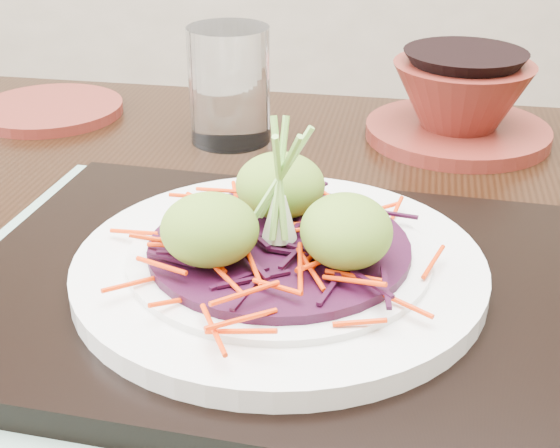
{
  "coord_description": "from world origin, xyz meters",
  "views": [
    {
      "loc": [
        -0.08,
        -0.54,
        1.0
      ],
      "look_at": [
        -0.09,
        -0.09,
        0.77
      ],
      "focal_mm": 50.0,
      "sensor_mm": 36.0,
      "label": 1
    }
  ],
  "objects_px": {
    "white_plate": "(279,265)",
    "terracotta_bowl_set": "(460,105)",
    "terracotta_side_plate": "(50,109)",
    "water_glass": "(229,85)",
    "dining_table": "(340,363)",
    "serving_tray": "(279,289)"
  },
  "relations": [
    {
      "from": "dining_table",
      "to": "terracotta_side_plate",
      "type": "xyz_separation_m",
      "value": [
        -0.3,
        0.31,
        0.1
      ]
    },
    {
      "from": "white_plate",
      "to": "terracotta_bowl_set",
      "type": "bearing_deg",
      "value": 61.13
    },
    {
      "from": "dining_table",
      "to": "serving_tray",
      "type": "bearing_deg",
      "value": -116.72
    },
    {
      "from": "white_plate",
      "to": "serving_tray",
      "type": "bearing_deg",
      "value": 0.0
    },
    {
      "from": "white_plate",
      "to": "terracotta_side_plate",
      "type": "height_order",
      "value": "white_plate"
    },
    {
      "from": "terracotta_side_plate",
      "to": "water_glass",
      "type": "bearing_deg",
      "value": -19.72
    },
    {
      "from": "terracotta_side_plate",
      "to": "water_glass",
      "type": "height_order",
      "value": "water_glass"
    },
    {
      "from": "serving_tray",
      "to": "water_glass",
      "type": "relative_size",
      "value": 3.58
    },
    {
      "from": "water_glass",
      "to": "terracotta_bowl_set",
      "type": "bearing_deg",
      "value": 2.29
    },
    {
      "from": "dining_table",
      "to": "white_plate",
      "type": "distance_m",
      "value": 0.15
    },
    {
      "from": "dining_table",
      "to": "white_plate",
      "type": "bearing_deg",
      "value": -116.72
    },
    {
      "from": "dining_table",
      "to": "terracotta_side_plate",
      "type": "distance_m",
      "value": 0.45
    },
    {
      "from": "water_glass",
      "to": "dining_table",
      "type": "bearing_deg",
      "value": -66.95
    },
    {
      "from": "terracotta_side_plate",
      "to": "water_glass",
      "type": "xyz_separation_m",
      "value": [
        0.2,
        -0.07,
        0.05
      ]
    },
    {
      "from": "serving_tray",
      "to": "terracotta_bowl_set",
      "type": "height_order",
      "value": "terracotta_bowl_set"
    },
    {
      "from": "serving_tray",
      "to": "water_glass",
      "type": "distance_m",
      "value": 0.31
    },
    {
      "from": "dining_table",
      "to": "serving_tray",
      "type": "relative_size",
      "value": 3.11
    },
    {
      "from": "serving_tray",
      "to": "white_plate",
      "type": "xyz_separation_m",
      "value": [
        0.0,
        0.0,
        0.02
      ]
    },
    {
      "from": "white_plate",
      "to": "water_glass",
      "type": "xyz_separation_m",
      "value": [
        -0.06,
        0.3,
        0.03
      ]
    },
    {
      "from": "white_plate",
      "to": "water_glass",
      "type": "bearing_deg",
      "value": 100.37
    },
    {
      "from": "dining_table",
      "to": "terracotta_bowl_set",
      "type": "relative_size",
      "value": 5.33
    },
    {
      "from": "dining_table",
      "to": "terracotta_bowl_set",
      "type": "height_order",
      "value": "terracotta_bowl_set"
    }
  ]
}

